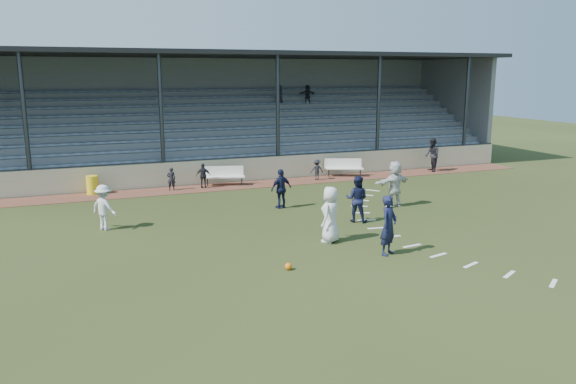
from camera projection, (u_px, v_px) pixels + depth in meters
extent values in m
plane|color=#2A3415|center=(316.00, 246.00, 18.25)|extent=(90.00, 90.00, 0.00)
cube|color=brown|center=(229.00, 186.00, 27.81)|extent=(34.00, 2.00, 0.02)
cube|color=beige|center=(224.00, 171.00, 28.64)|extent=(34.00, 0.18, 1.20)
cube|color=silver|center=(225.00, 177.00, 27.78)|extent=(2.03, 0.94, 0.06)
cube|color=silver|center=(223.00, 171.00, 27.93)|extent=(1.94, 0.61, 0.54)
cylinder|color=#2F3137|center=(207.00, 182.00, 27.76)|extent=(0.06, 0.06, 0.40)
cylinder|color=#2F3137|center=(242.00, 181.00, 27.91)|extent=(0.06, 0.06, 0.40)
cube|color=silver|center=(345.00, 169.00, 30.20)|extent=(2.00, 1.12, 0.06)
cube|color=silver|center=(343.00, 163.00, 30.35)|extent=(1.88, 0.80, 0.54)
cylinder|color=#2F3137|center=(329.00, 173.00, 30.26)|extent=(0.06, 0.06, 0.40)
cylinder|color=#2F3137|center=(360.00, 173.00, 30.24)|extent=(0.06, 0.06, 0.40)
cylinder|color=yellow|center=(92.00, 185.00, 25.86)|extent=(0.53, 0.53, 0.85)
sphere|color=orange|center=(288.00, 266.00, 16.02)|extent=(0.21, 0.21, 0.21)
imported|color=silver|center=(330.00, 214.00, 18.51)|extent=(1.08, 1.06, 1.87)
imported|color=#121734|center=(389.00, 225.00, 17.21)|extent=(0.81, 0.74, 1.87)
imported|color=#121734|center=(357.00, 199.00, 21.04)|extent=(1.08, 1.05, 1.76)
imported|color=silver|center=(104.00, 207.00, 19.98)|extent=(1.16, 1.19, 1.64)
imported|color=#121734|center=(281.00, 189.00, 23.17)|extent=(1.03, 0.61, 1.65)
imported|color=silver|center=(394.00, 184.00, 23.43)|extent=(1.87, 0.92, 1.94)
imported|color=black|center=(432.00, 155.00, 31.68)|extent=(0.95, 1.09, 1.89)
imported|color=black|center=(171.00, 179.00, 26.66)|extent=(0.42, 0.29, 1.10)
imported|color=black|center=(203.00, 176.00, 27.19)|extent=(0.76, 0.49, 1.20)
imported|color=black|center=(317.00, 170.00, 29.25)|extent=(0.75, 0.50, 1.08)
cube|color=gray|center=(221.00, 169.00, 29.14)|extent=(34.00, 0.80, 1.20)
cube|color=#83939F|center=(220.00, 157.00, 29.10)|extent=(33.00, 0.28, 0.10)
cube|color=gray|center=(217.00, 163.00, 29.83)|extent=(34.00, 0.80, 1.60)
cube|color=#83939F|center=(216.00, 147.00, 29.74)|extent=(33.00, 0.28, 0.10)
cube|color=gray|center=(213.00, 157.00, 30.52)|extent=(34.00, 0.80, 2.00)
cube|color=#83939F|center=(212.00, 138.00, 30.39)|extent=(33.00, 0.28, 0.10)
cube|color=gray|center=(210.00, 152.00, 31.20)|extent=(34.00, 0.80, 2.40)
cube|color=#83939F|center=(209.00, 129.00, 31.03)|extent=(33.00, 0.28, 0.10)
cube|color=gray|center=(206.00, 147.00, 31.89)|extent=(34.00, 0.80, 2.80)
cube|color=#83939F|center=(205.00, 121.00, 31.68)|extent=(33.00, 0.28, 0.10)
cube|color=gray|center=(203.00, 141.00, 32.58)|extent=(34.00, 0.80, 3.20)
cube|color=#83939F|center=(202.00, 113.00, 32.32)|extent=(33.00, 0.28, 0.10)
cube|color=gray|center=(200.00, 137.00, 33.26)|extent=(34.00, 0.80, 3.60)
cube|color=#83939F|center=(198.00, 105.00, 32.97)|extent=(33.00, 0.28, 0.10)
cube|color=gray|center=(197.00, 132.00, 33.95)|extent=(34.00, 0.80, 4.00)
cube|color=#83939F|center=(195.00, 98.00, 33.61)|extent=(33.00, 0.28, 0.10)
cube|color=gray|center=(194.00, 127.00, 34.64)|extent=(34.00, 0.80, 4.40)
cube|color=#83939F|center=(192.00, 90.00, 34.26)|extent=(33.00, 0.28, 0.10)
cube|color=gray|center=(191.00, 110.00, 34.97)|extent=(34.00, 0.40, 6.40)
cube|color=gray|center=(451.00, 108.00, 37.69)|extent=(0.30, 7.80, 6.40)
cube|color=black|center=(204.00, 54.00, 30.73)|extent=(34.60, 9.00, 0.22)
cylinder|color=#2F3137|center=(25.00, 125.00, 24.98)|extent=(0.20, 0.20, 6.50)
cylinder|color=#2F3137|center=(161.00, 121.00, 27.11)|extent=(0.20, 0.20, 6.50)
cylinder|color=#2F3137|center=(278.00, 117.00, 29.25)|extent=(0.20, 0.20, 6.50)
cylinder|color=#2F3137|center=(378.00, 114.00, 31.38)|extent=(0.20, 0.20, 6.50)
cylinder|color=#2F3137|center=(466.00, 111.00, 33.52)|extent=(0.20, 0.20, 6.50)
cylinder|color=#2F3137|center=(223.00, 158.00, 28.51)|extent=(34.00, 0.05, 0.05)
imported|color=black|center=(279.00, 95.00, 34.60)|extent=(0.67, 0.55, 1.18)
imported|color=black|center=(307.00, 94.00, 35.28)|extent=(1.11, 0.44, 1.17)
cube|color=white|center=(373.00, 190.00, 26.81)|extent=(0.54, 0.61, 0.01)
cube|color=white|center=(366.00, 195.00, 25.80)|extent=(0.59, 0.56, 0.01)
cube|color=white|center=(361.00, 200.00, 24.74)|extent=(0.64, 0.51, 0.01)
cube|color=white|center=(359.00, 206.00, 23.64)|extent=(0.67, 0.44, 0.01)
cube|color=white|center=(361.00, 213.00, 22.53)|extent=(0.70, 0.37, 0.01)
cube|color=white|center=(367.00, 220.00, 21.42)|extent=(0.71, 0.29, 0.01)
cube|color=white|center=(377.00, 228.00, 20.32)|extent=(0.71, 0.21, 0.01)
cube|color=white|center=(392.00, 237.00, 19.26)|extent=(0.70, 0.12, 0.01)
cube|color=white|center=(412.00, 246.00, 18.25)|extent=(0.71, 0.21, 0.01)
cube|color=white|center=(438.00, 255.00, 17.30)|extent=(0.71, 0.29, 0.01)
cube|color=white|center=(471.00, 265.00, 16.44)|extent=(0.70, 0.37, 0.01)
cube|color=white|center=(509.00, 274.00, 15.67)|extent=(0.67, 0.44, 0.01)
cube|color=white|center=(553.00, 283.00, 15.01)|extent=(0.64, 0.51, 0.01)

